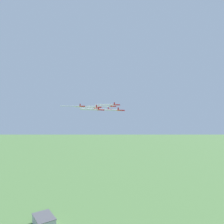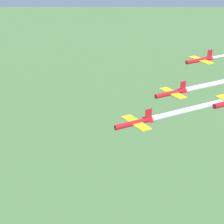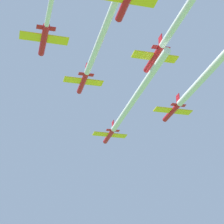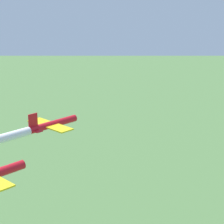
# 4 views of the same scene
# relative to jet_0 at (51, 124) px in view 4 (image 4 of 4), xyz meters

# --- Properties ---
(jet_0) EXTENTS (8.61, 8.19, 2.87)m
(jet_0) POSITION_rel_jet_0_xyz_m (0.00, 0.00, 0.00)
(jet_0) COLOR red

